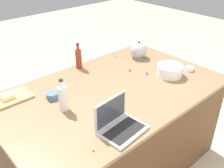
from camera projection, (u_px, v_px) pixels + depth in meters
name	position (u px, v px, depth m)	size (l,w,h in m)	color
ground_plane	(112.00, 163.00, 2.66)	(12.00, 12.00, 0.00)	#B7A88E
island_counter	(112.00, 129.00, 2.43)	(1.97, 1.22, 0.90)	#4C331E
laptop	(119.00, 124.00, 1.72)	(0.33, 0.26, 0.22)	#B7B7BC
mixing_bowl_large	(170.00, 70.00, 2.40)	(0.24, 0.24, 0.11)	white
bottle_soy	(79.00, 58.00, 2.52)	(0.06, 0.06, 0.26)	maroon
bottle_vinegar	(63.00, 98.00, 1.90)	(0.07, 0.07, 0.26)	white
kettle	(139.00, 51.00, 2.76)	(0.21, 0.18, 0.20)	#ADADB2
cutting_board	(12.00, 97.00, 2.08)	(0.29, 0.21, 0.02)	tan
butter_stick_left	(6.00, 95.00, 2.06)	(0.11, 0.04, 0.04)	#F4E58C
butter_stick_right	(8.00, 97.00, 2.03)	(0.11, 0.04, 0.04)	#F4E58C
ramekin_small	(190.00, 69.00, 2.51)	(0.08, 0.08, 0.04)	white
ramekin_medium	(52.00, 95.00, 2.07)	(0.10, 0.10, 0.05)	slate
candy_0	(93.00, 150.00, 1.57)	(0.02, 0.02, 0.02)	yellow
candy_1	(51.00, 101.00, 2.03)	(0.02, 0.02, 0.02)	blue
candy_2	(130.00, 70.00, 2.51)	(0.02, 0.02, 0.02)	#CC3399
candy_3	(107.00, 129.00, 1.73)	(0.02, 0.02, 0.02)	red
candy_4	(117.00, 56.00, 2.81)	(0.02, 0.02, 0.02)	yellow
candy_5	(147.00, 73.00, 2.45)	(0.02, 0.02, 0.02)	blue
candy_6	(124.00, 121.00, 1.81)	(0.02, 0.02, 0.02)	green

